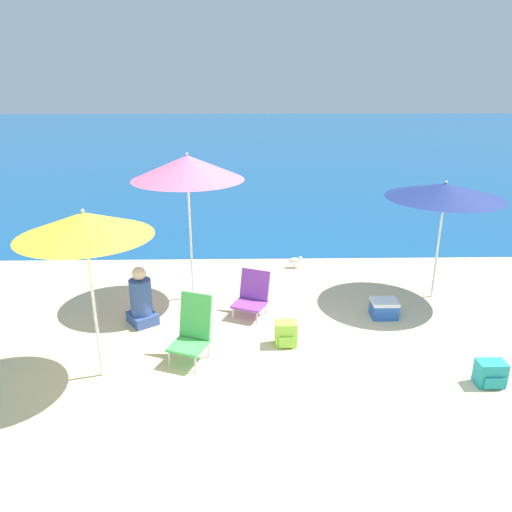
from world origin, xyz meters
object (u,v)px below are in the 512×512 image
person_seated_near (141,301)px  backpack_lime (286,334)px  beach_umbrella_yellow (84,225)px  cooler_box (384,308)px  beach_chair_purple (252,294)px  beach_umbrella_pink (187,168)px  beach_umbrella_navy (445,191)px  beach_chair_green (193,329)px  water_bottle (194,337)px  seagull (295,261)px  backpack_teal (490,374)px

person_seated_near → backpack_lime: person_seated_near is taller
beach_umbrella_yellow → cooler_box: size_ratio=5.38×
beach_chair_purple → person_seated_near: 1.65m
beach_umbrella_pink → beach_umbrella_yellow: bearing=-111.8°
beach_umbrella_yellow → beach_umbrella_navy: bearing=24.5°
beach_chair_green → person_seated_near: size_ratio=0.95×
backpack_lime → water_bottle: 1.26m
beach_umbrella_navy → person_seated_near: 4.91m
beach_umbrella_yellow → water_bottle: (1.05, 0.76, -1.83)m
beach_umbrella_yellow → seagull: (2.71, 3.58, -1.78)m
beach_umbrella_yellow → beach_umbrella_navy: size_ratio=1.08×
beach_umbrella_navy → backpack_lime: bearing=-149.0°
backpack_lime → cooler_box: (1.55, 0.80, -0.03)m
beach_chair_purple → person_seated_near: bearing=-147.1°
beach_umbrella_navy → person_seated_near: beach_umbrella_navy is taller
backpack_teal → backpack_lime: 2.54m
beach_umbrella_yellow → seagull: beach_umbrella_yellow is taller
beach_chair_green → backpack_lime: 1.28m
beach_chair_purple → seagull: size_ratio=2.51×
beach_umbrella_yellow → backpack_lime: (2.31, 0.68, -1.75)m
backpack_teal → backpack_lime: bearing=157.3°
beach_umbrella_yellow → beach_umbrella_pink: beach_umbrella_pink is taller
beach_umbrella_pink → person_seated_near: (-0.66, -0.89, -1.78)m
person_seated_near → water_bottle: (0.81, -0.60, -0.28)m
beach_umbrella_pink → water_bottle: (0.15, -1.49, -2.06)m
beach_chair_purple → backpack_teal: (2.79, -1.94, -0.18)m
beach_chair_green → backpack_lime: bearing=34.6°
beach_umbrella_yellow → beach_umbrella_navy: (4.86, 2.22, -0.14)m
beach_umbrella_yellow → beach_chair_green: size_ratio=2.47×
beach_umbrella_yellow → water_bottle: 2.24m
beach_chair_green → seagull: bearing=84.1°
beach_chair_purple → beach_umbrella_yellow: bearing=-115.4°
backpack_lime → beach_chair_green: bearing=-166.5°
beach_chair_purple → beach_chair_green: size_ratio=0.79×
cooler_box → seagull: cooler_box is taller
beach_chair_green → person_seated_near: bearing=152.2°
backpack_lime → cooler_box: size_ratio=0.87×
beach_chair_purple → backpack_teal: size_ratio=2.05×
cooler_box → seagull: (-1.15, 2.09, -0.00)m
beach_chair_purple → water_bottle: 1.22m
water_bottle → beach_chair_purple: bearing=47.1°
beach_umbrella_yellow → person_seated_near: (0.24, 1.36, -1.55)m
beach_umbrella_navy → cooler_box: beach_umbrella_navy is taller
beach_chair_purple → seagull: 2.13m
backpack_teal → seagull: (-1.94, 3.88, -0.01)m
beach_umbrella_pink → beach_chair_purple: 2.15m
beach_chair_green → seagull: (1.63, 3.19, -0.27)m
beach_umbrella_navy → person_seated_near: (-4.62, -0.85, -1.42)m
water_bottle → cooler_box: bearing=14.5°
beach_umbrella_pink → beach_chair_purple: (0.97, -0.61, -1.82)m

